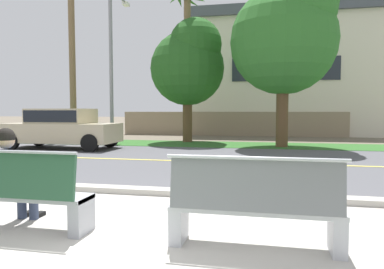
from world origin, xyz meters
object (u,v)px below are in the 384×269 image
object	(u,v)px
streetlamp	(113,55)
shade_tree_left	(287,33)
seated_person_blue	(12,173)
bench_right	(254,208)
bench_left	(16,194)
car_beige_near	(62,127)
shade_tree_far_left	(189,63)
palm_tree_short	(187,12)

from	to	relation	value
streetlamp	shade_tree_left	size ratio (longest dim) A/B	0.99
seated_person_blue	shade_tree_left	size ratio (longest dim) A/B	0.18
bench_right	bench_left	bearing A→B (deg)	180.00
bench_right	car_beige_near	bearing A→B (deg)	131.23
bench_left	shade_tree_far_left	bearing A→B (deg)	92.78
bench_right	palm_tree_short	distance (m)	14.69
palm_tree_short	streetlamp	bearing A→B (deg)	-151.28
shade_tree_left	seated_person_blue	bearing A→B (deg)	-109.45
seated_person_blue	car_beige_near	xyz separation A→B (m)	(-4.62, 8.54, 0.18)
shade_tree_left	car_beige_near	bearing A→B (deg)	-164.75
palm_tree_short	shade_tree_left	bearing A→B (deg)	-24.56
bench_right	palm_tree_short	bearing A→B (deg)	105.65
bench_left	shade_tree_far_left	size ratio (longest dim) A/B	0.32
seated_person_blue	shade_tree_far_left	bearing A→B (deg)	92.00
car_beige_near	palm_tree_short	bearing A→B (deg)	47.58
seated_person_blue	palm_tree_short	world-z (taller)	palm_tree_short
seated_person_blue	shade_tree_far_left	xyz separation A→B (m)	(-0.43, 12.38, 2.99)
car_beige_near	shade_tree_far_left	size ratio (longest dim) A/B	0.76
bench_right	palm_tree_short	xyz separation A→B (m)	(-3.66, 13.06, 5.64)
bench_right	car_beige_near	world-z (taller)	car_beige_near
shade_tree_far_left	shade_tree_left	size ratio (longest dim) A/B	0.81
seated_person_blue	streetlamp	world-z (taller)	streetlamp
seated_person_blue	shade_tree_left	world-z (taller)	shade_tree_left
seated_person_blue	palm_tree_short	size ratio (longest dim) A/B	0.17
shade_tree_far_left	shade_tree_left	distance (m)	4.61
car_beige_near	streetlamp	xyz separation A→B (m)	(0.93, 2.68, 3.10)
bench_right	car_beige_near	distance (m)	11.59
bench_left	car_beige_near	distance (m)	9.95
shade_tree_far_left	palm_tree_short	world-z (taller)	palm_tree_short
car_beige_near	bench_left	bearing A→B (deg)	-61.17
seated_person_blue	car_beige_near	size ratio (longest dim) A/B	0.29
bench_right	seated_person_blue	distance (m)	3.03
bench_left	streetlamp	world-z (taller)	streetlamp
shade_tree_left	bench_left	bearing A→B (deg)	-108.35
bench_right	seated_person_blue	xyz separation A→B (m)	(-3.02, 0.17, 0.22)
bench_left	palm_tree_short	world-z (taller)	palm_tree_short
bench_right	car_beige_near	size ratio (longest dim) A/B	0.42
shade_tree_left	palm_tree_short	world-z (taller)	palm_tree_short
shade_tree_left	bench_right	bearing A→B (deg)	-94.23
bench_right	streetlamp	size ratio (longest dim) A/B	0.26
shade_tree_far_left	palm_tree_short	bearing A→B (deg)	112.35
seated_person_blue	palm_tree_short	xyz separation A→B (m)	(-0.64, 12.89, 5.42)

